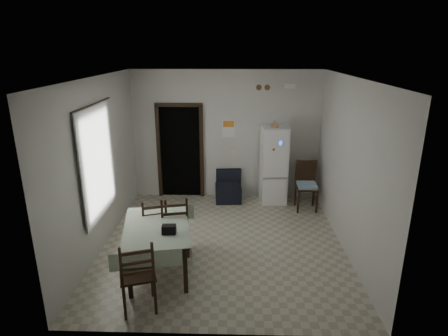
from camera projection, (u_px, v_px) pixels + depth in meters
ground at (223, 243)px, 6.72m from camera, size 4.50×4.50×0.00m
ceiling at (223, 77)px, 5.82m from camera, size 4.20×4.50×0.02m
wall_back at (226, 136)px, 8.41m from camera, size 4.20×0.02×2.90m
wall_front at (217, 228)px, 4.13m from camera, size 4.20×0.02×2.90m
wall_left at (99, 165)px, 6.33m from camera, size 0.02×4.50×2.90m
wall_right at (349, 167)px, 6.21m from camera, size 0.02×4.50×2.90m
doorway at (182, 150)px, 8.75m from camera, size 1.06×0.52×2.22m
window_recess at (91, 163)px, 6.11m from camera, size 0.10×1.20×1.60m
curtain at (98, 163)px, 6.11m from camera, size 0.02×1.45×1.85m
curtain_rod at (92, 104)px, 5.82m from camera, size 0.02×1.60×0.02m
calendar at (229, 128)px, 8.35m from camera, size 0.28×0.02×0.40m
calendar_image at (229, 124)px, 8.31m from camera, size 0.24×0.01×0.14m
light_switch at (233, 151)px, 8.50m from camera, size 0.08×0.02×0.12m
vent_left at (259, 87)px, 8.05m from camera, size 0.12×0.03×0.12m
vent_right at (267, 87)px, 8.04m from camera, size 0.12×0.03×0.12m
emergency_light at (289, 86)px, 7.99m from camera, size 0.25×0.07×0.09m
fridge at (274, 165)px, 8.26m from camera, size 0.60×0.60×1.72m
tan_cone at (275, 123)px, 7.93m from camera, size 0.20×0.20×0.16m
navy_seat at (228, 186)px, 8.45m from camera, size 0.61×0.59×0.69m
corner_chair at (307, 186)px, 7.95m from camera, size 0.46×0.46×1.05m
dining_table at (158, 248)px, 5.79m from camera, size 1.23×1.63×0.77m
black_bag at (169, 229)px, 5.42m from camera, size 0.21×0.13×0.13m
dining_chair_far_left at (155, 225)px, 6.30m from camera, size 0.53×0.53×0.99m
dining_chair_far_right at (175, 224)px, 6.23m from camera, size 0.54×0.54×1.07m
dining_chair_near_head at (137, 273)px, 4.89m from camera, size 0.57×0.57×1.06m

